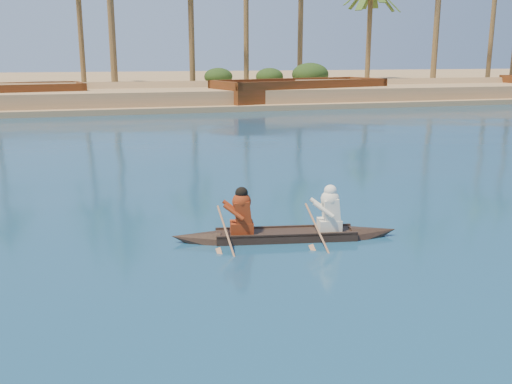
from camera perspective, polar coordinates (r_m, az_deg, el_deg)
name	(u,v)px	position (r m, az deg, el deg)	size (l,w,h in m)	color
ground	(490,177)	(18.83, 22.39, 1.41)	(160.00, 160.00, 0.00)	#0B2847
sandy_embankment	(201,85)	(62.43, -5.48, 10.61)	(150.00, 51.00, 1.50)	tan
palm_grove	(226,2)	(50.91, -3.04, 18.43)	(110.00, 14.00, 16.00)	#3E5A20
shrub_cluster	(237,86)	(47.38, -1.95, 10.57)	(100.00, 6.00, 2.40)	#213B15
canoe	(286,228)	(11.49, 3.00, -3.57)	(4.63, 1.41, 1.27)	#30211A
barge_mid	(301,94)	(43.53, 4.47, 9.72)	(13.97, 7.72, 2.21)	maroon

